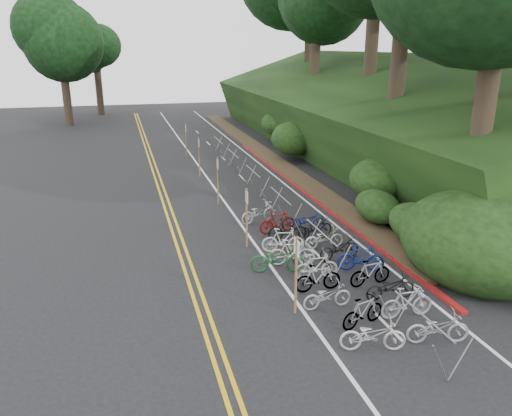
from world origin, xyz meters
The scene contains 10 objects.
ground centered at (0.00, 0.00, 0.00)m, with size 120.00×120.00×0.00m, color black.
road_markings centered at (0.63, 10.10, 0.00)m, with size 7.47×80.00×0.01m.
red_curb centered at (5.70, 12.00, 0.05)m, with size 0.25×28.00×0.10m, color maroon.
embankment centered at (12.96, 19.04, 2.57)m, with size 14.30×48.14×9.11m.
bike_rack_front centered at (3.23, -3.34, 0.83)m, with size 1.13×2.74×1.15m.
bike_racks_rest centered at (3.00, 13.00, 0.85)m, with size 1.14×23.00×1.17m.
signpost_near centered at (0.73, -0.51, 1.44)m, with size 0.08×0.40×2.53m.
signposts_rest centered at (0.60, 14.00, 1.43)m, with size 0.08×18.40×2.50m.
bike_front centered at (1.09, 2.43, 0.52)m, with size 1.97×0.69×1.04m, color #144C1E.
bike_valet centered at (2.90, 2.14, 0.48)m, with size 3.35×12.77×1.05m.
Camera 1 is at (-4.03, -13.31, 7.83)m, focal length 35.00 mm.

